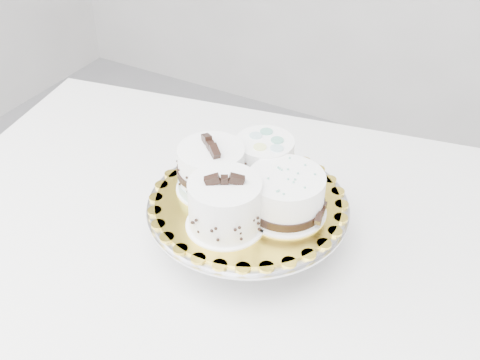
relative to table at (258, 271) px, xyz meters
The scene contains 7 objects.
table is the anchor object (origin of this frame).
cake_stand 0.13m from the table, 147.21° to the right, with size 0.33×0.33×0.09m.
cake_board 0.16m from the table, 147.21° to the right, with size 0.30×0.30×0.00m, color yellow.
cake_swirl 0.22m from the table, 103.21° to the right, with size 0.15×0.15×0.10m.
cake_banded 0.22m from the table, behind, with size 0.15×0.15×0.10m.
cake_dots 0.21m from the table, 112.37° to the left, with size 0.12×0.12×0.07m.
cake_ribbon 0.20m from the table, ahead, with size 0.14×0.14×0.07m.
Camera 1 is at (0.41, -0.54, 1.46)m, focal length 45.00 mm.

